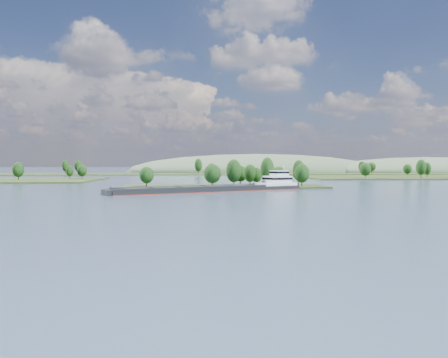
{
  "coord_description": "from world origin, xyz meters",
  "views": [
    {
      "loc": [
        -13.61,
        -35.9,
        12.67
      ],
      "look_at": [
        -3.44,
        130.0,
        6.0
      ],
      "focal_mm": 35.0,
      "sensor_mm": 36.0,
      "label": 1
    }
  ],
  "objects": [
    {
      "name": "hill_east",
      "position": [
        260.0,
        470.0,
        0.0
      ],
      "size": [
        260.0,
        140.0,
        36.0
      ],
      "primitive_type": "ellipsoid",
      "color": "#475D40",
      "rests_on": "ground"
    },
    {
      "name": "cargo_barge",
      "position": [
        -3.15,
        150.65,
        1.49
      ],
      "size": [
        83.97,
        45.54,
        11.84
      ],
      "color": "black",
      "rests_on": "ground"
    },
    {
      "name": "tree_island",
      "position": [
        6.81,
        178.93,
        4.0
      ],
      "size": [
        100.0,
        30.0,
        15.32
      ],
      "color": "#243417",
      "rests_on": "ground"
    },
    {
      "name": "back_shoreline",
      "position": [
        7.41,
        399.63,
        0.68
      ],
      "size": [
        900.0,
        60.0,
        16.07
      ],
      "color": "#243417",
      "rests_on": "ground"
    },
    {
      "name": "hill_west",
      "position": [
        60.0,
        500.0,
        0.0
      ],
      "size": [
        320.0,
        160.0,
        44.0
      ],
      "primitive_type": "ellipsoid",
      "color": "#475D40",
      "rests_on": "ground"
    },
    {
      "name": "ground",
      "position": [
        0.0,
        120.0,
        0.0
      ],
      "size": [
        1800.0,
        1800.0,
        0.0
      ],
      "primitive_type": "plane",
      "color": "#3B4D67",
      "rests_on": "ground"
    }
  ]
}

